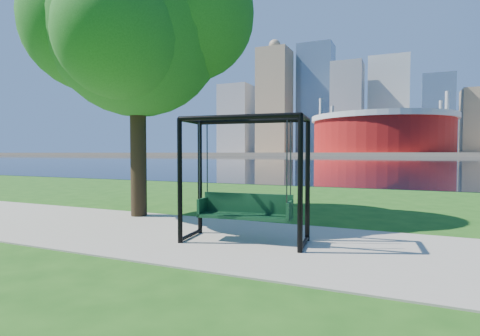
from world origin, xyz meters
The scene contains 8 objects.
ground centered at (0.00, 0.00, 0.00)m, with size 900.00×900.00×0.00m, color #1E5114.
path centered at (0.00, -0.50, 0.01)m, with size 120.00×4.00×0.03m, color #9E937F.
river centered at (0.00, 102.00, 0.01)m, with size 900.00×180.00×0.02m, color black.
far_bank centered at (0.00, 306.00, 1.00)m, with size 900.00×228.00×2.00m, color #937F60.
stadium centered at (-10.00, 235.00, 14.23)m, with size 83.00×83.00×32.00m.
skyline centered at (-4.27, 319.39, 35.89)m, with size 392.00×66.00×96.50m.
swing centered at (0.32, -0.57, 1.18)m, with size 2.49×1.28×2.45m.
park_tree centered at (-3.58, 1.07, 5.24)m, with size 6.08×5.49×7.55m.
Camera 1 is at (3.15, -7.24, 1.75)m, focal length 28.00 mm.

